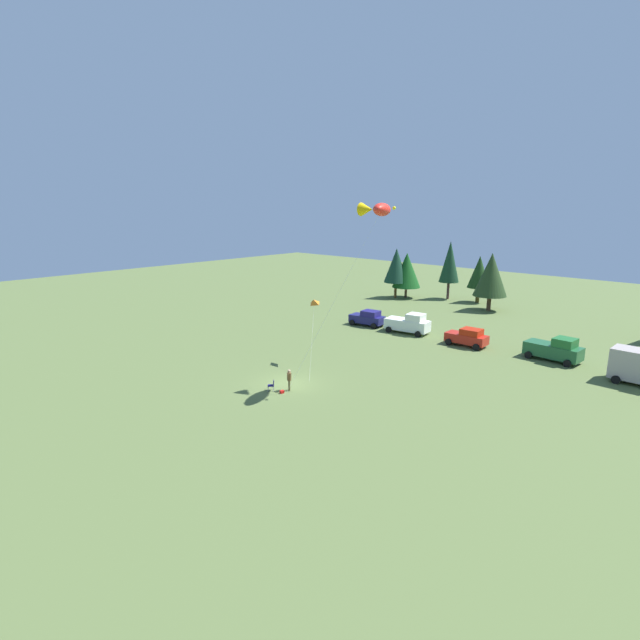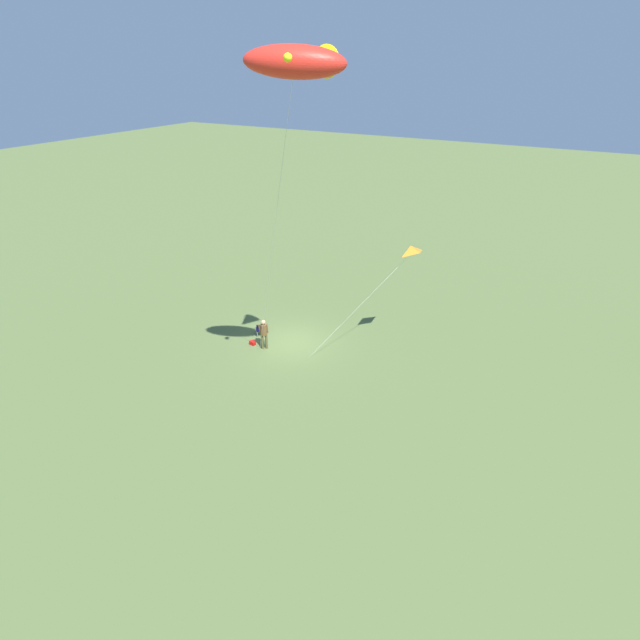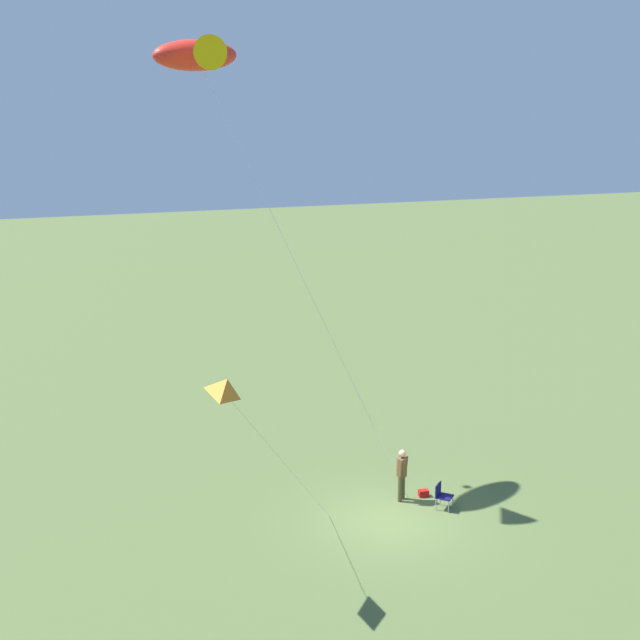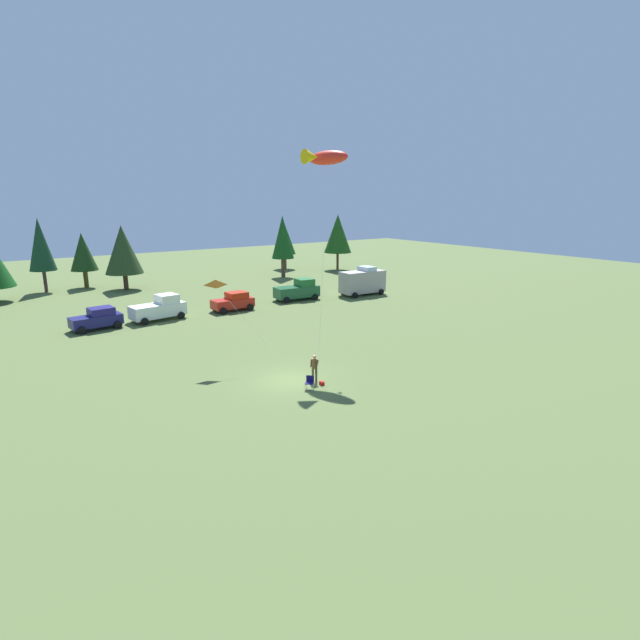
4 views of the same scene
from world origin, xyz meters
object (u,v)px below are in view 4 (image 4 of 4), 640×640
(backpack_on_grass, at_px, (322,383))
(kite_delta_orange, at_px, (216,283))
(car_navy_hatch, at_px, (97,319))
(van_motorhome_grey, at_px, (363,281))
(person_kite_flyer, at_px, (314,366))
(folding_chair, at_px, (310,381))
(kite_large_fish, at_px, (324,158))
(car_red_sedan, at_px, (234,301))
(truck_green_flatbed, at_px, (298,290))
(truck_white_pickup, at_px, (159,308))

(backpack_on_grass, xyz_separation_m, kite_delta_orange, (-3.59, 7.39, 5.61))
(backpack_on_grass, distance_m, car_navy_hatch, 23.86)
(van_motorhome_grey, bearing_deg, person_kite_flyer, -133.48)
(person_kite_flyer, height_order, van_motorhome_grey, van_motorhome_grey)
(folding_chair, distance_m, kite_large_fish, 15.83)
(folding_chair, xyz_separation_m, car_red_sedan, (5.37, 22.34, 0.46))
(person_kite_flyer, bearing_deg, truck_green_flatbed, -159.72)
(folding_chair, bearing_deg, van_motorhome_grey, -178.88)
(car_navy_hatch, relative_size, truck_white_pickup, 0.84)
(kite_large_fish, distance_m, kite_delta_orange, 11.57)
(folding_chair, relative_size, truck_white_pickup, 0.16)
(kite_delta_orange, bearing_deg, car_navy_hatch, 108.81)
(backpack_on_grass, height_order, van_motorhome_grey, van_motorhome_grey)
(truck_green_flatbed, xyz_separation_m, kite_large_fish, (-8.38, -17.05, 12.92))
(truck_green_flatbed, xyz_separation_m, kite_delta_orange, (-16.33, -15.73, 4.62))
(backpack_on_grass, bearing_deg, kite_large_fish, 54.31)
(folding_chair, distance_m, truck_green_flatbed, 27.02)
(car_navy_hatch, distance_m, car_red_sedan, 13.02)
(backpack_on_grass, relative_size, truck_white_pickup, 0.06)
(car_navy_hatch, height_order, kite_delta_orange, kite_delta_orange)
(backpack_on_grass, bearing_deg, kite_delta_orange, 115.90)
(car_red_sedan, distance_m, truck_green_flatbed, 8.41)
(van_motorhome_grey, bearing_deg, folding_chair, -133.52)
(folding_chair, bearing_deg, truck_green_flatbed, -164.20)
(person_kite_flyer, distance_m, kite_large_fish, 14.69)
(person_kite_flyer, height_order, car_navy_hatch, car_navy_hatch)
(kite_large_fish, bearing_deg, folding_chair, -130.75)
(backpack_on_grass, relative_size, car_red_sedan, 0.08)
(folding_chair, distance_m, car_red_sedan, 22.98)
(car_red_sedan, relative_size, kite_large_fish, 0.29)
(truck_green_flatbed, height_order, van_motorhome_grey, van_motorhome_grey)
(folding_chair, relative_size, kite_delta_orange, 0.14)
(folding_chair, bearing_deg, kite_large_fish, -174.40)
(person_kite_flyer, relative_size, car_navy_hatch, 0.40)
(van_motorhome_grey, bearing_deg, truck_green_flatbed, 168.37)
(truck_white_pickup, xyz_separation_m, truck_green_flatbed, (15.80, 0.54, 0.00))
(folding_chair, relative_size, car_navy_hatch, 0.19)
(car_navy_hatch, xyz_separation_m, van_motorhome_grey, (29.22, -0.96, 0.69))
(truck_white_pickup, distance_m, car_red_sedan, 7.45)
(truck_white_pickup, bearing_deg, person_kite_flyer, -90.02)
(person_kite_flyer, xyz_separation_m, folding_chair, (-0.99, -0.95, -0.53))
(car_navy_hatch, bearing_deg, folding_chair, -77.93)
(person_kite_flyer, height_order, backpack_on_grass, person_kite_flyer)
(person_kite_flyer, distance_m, car_red_sedan, 21.83)
(van_motorhome_grey, relative_size, kite_large_fish, 0.38)
(person_kite_flyer, height_order, kite_delta_orange, kite_delta_orange)
(person_kite_flyer, bearing_deg, folding_chair, 3.83)
(kite_large_fish, bearing_deg, car_red_sedan, 89.94)
(kite_delta_orange, bearing_deg, person_kite_flyer, -61.44)
(car_red_sedan, xyz_separation_m, kite_delta_orange, (-7.97, -14.80, 4.78))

